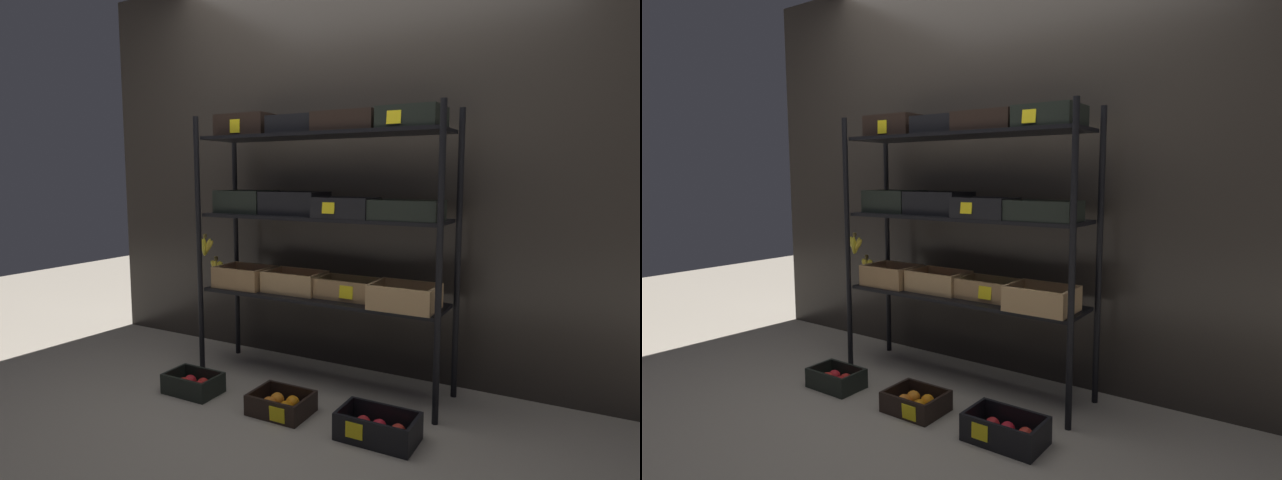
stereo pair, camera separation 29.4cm
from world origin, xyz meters
TOP-DOWN VIEW (x-y plane):
  - ground_plane at (0.00, 0.00)m, footprint 10.00×10.00m
  - storefront_wall at (0.00, 0.38)m, footprint 3.89×0.12m
  - display_rack at (-0.02, -0.00)m, footprint 1.62×0.40m
  - crate_ground_apple_red at (-0.56, -0.47)m, footprint 0.31×0.20m
  - crate_ground_orange at (0.01, -0.44)m, footprint 0.30×0.24m
  - crate_ground_center_apple_red at (0.55, -0.46)m, footprint 0.37×0.22m

SIDE VIEW (x-z plane):
  - ground_plane at x=0.00m, z-range 0.00..0.00m
  - crate_ground_orange at x=0.01m, z-range -0.01..0.10m
  - crate_ground_apple_red at x=-0.56m, z-range -0.01..0.10m
  - crate_ground_center_apple_red at x=0.55m, z-range -0.02..0.11m
  - display_rack at x=-0.02m, z-range 0.20..1.79m
  - storefront_wall at x=0.00m, z-range 0.00..2.54m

